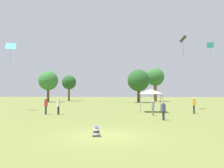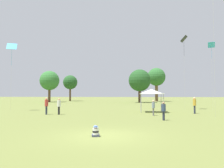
% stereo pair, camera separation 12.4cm
% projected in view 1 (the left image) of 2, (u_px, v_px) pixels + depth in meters
% --- Properties ---
extents(ground_plane, '(300.00, 300.00, 0.00)m').
position_uv_depth(ground_plane, '(105.00, 136.00, 11.49)').
color(ground_plane, olive).
extents(seated_toddler, '(0.48, 0.55, 0.58)m').
position_uv_depth(seated_toddler, '(96.00, 132.00, 11.30)').
color(seated_toddler, '#383D56').
rests_on(seated_toddler, ground).
extents(person_standing_0, '(0.35, 0.35, 1.84)m').
position_uv_depth(person_standing_0, '(194.00, 104.00, 24.53)').
color(person_standing_0, '#282D42').
rests_on(person_standing_0, ground).
extents(person_standing_2, '(0.40, 0.40, 1.58)m').
position_uv_depth(person_standing_2, '(153.00, 106.00, 22.30)').
color(person_standing_2, slate).
rests_on(person_standing_2, ground).
extents(person_standing_3, '(0.50, 0.50, 1.81)m').
position_uv_depth(person_standing_3, '(46.00, 104.00, 23.35)').
color(person_standing_3, '#282D42').
rests_on(person_standing_3, ground).
extents(person_standing_4, '(0.50, 0.50, 1.54)m').
position_uv_depth(person_standing_4, '(163.00, 109.00, 18.26)').
color(person_standing_4, '#282D42').
rests_on(person_standing_4, ground).
extents(person_standing_5, '(0.45, 0.45, 1.74)m').
position_uv_depth(person_standing_5, '(58.00, 105.00, 23.34)').
color(person_standing_5, black).
rests_on(person_standing_5, ground).
extents(canopy_tent, '(2.90, 2.90, 2.78)m').
position_uv_depth(canopy_tent, '(151.00, 92.00, 26.47)').
color(canopy_tent, white).
rests_on(canopy_tent, ground).
extents(kite_0, '(1.02, 0.84, 9.27)m').
position_uv_depth(kite_0, '(210.00, 47.00, 29.93)').
color(kite_0, '#339EDB').
rests_on(kite_0, ground).
extents(kite_1, '(1.22, 1.36, 10.49)m').
position_uv_depth(kite_1, '(183.00, 41.00, 31.25)').
color(kite_1, '#1E2328').
rests_on(kite_1, ground).
extents(kite_4, '(1.46, 1.25, 9.00)m').
position_uv_depth(kite_4, '(11.00, 47.00, 28.79)').
color(kite_4, '#339EDB').
rests_on(kite_4, ground).
extents(distant_tree_0, '(5.32, 5.32, 8.56)m').
position_uv_depth(distant_tree_0, '(48.00, 81.00, 59.76)').
color(distant_tree_0, brown).
rests_on(distant_tree_0, ground).
extents(distant_tree_1, '(5.35, 5.35, 9.99)m').
position_uv_depth(distant_tree_1, '(155.00, 77.00, 65.16)').
color(distant_tree_1, brown).
rests_on(distant_tree_1, ground).
extents(distant_tree_2, '(4.45, 4.45, 8.10)m').
position_uv_depth(distant_tree_2, '(69.00, 82.00, 68.36)').
color(distant_tree_2, brown).
rests_on(distant_tree_2, ground).
extents(distant_tree_3, '(5.70, 5.70, 8.59)m').
position_uv_depth(distant_tree_3, '(139.00, 81.00, 56.49)').
color(distant_tree_3, '#473323').
rests_on(distant_tree_3, ground).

